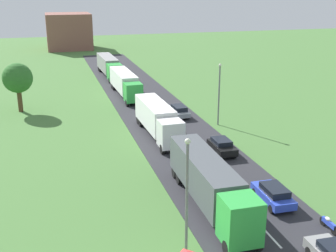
{
  "coord_description": "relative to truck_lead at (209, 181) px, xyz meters",
  "views": [
    {
      "loc": [
        -13.77,
        -13.16,
        16.38
      ],
      "look_at": [
        -1.32,
        30.51,
        1.54
      ],
      "focal_mm": 45.83,
      "sensor_mm": 36.0,
      "label": 1
    }
  ],
  "objects": [
    {
      "name": "car_fourth",
      "position": [
        4.99,
        23.82,
        -1.35
      ],
      "size": [
        1.99,
        4.52,
        1.48
      ],
      "color": "#8C939E",
      "rests_on": "road"
    },
    {
      "name": "tree_birch",
      "position": [
        -15.11,
        32.23,
        2.42
      ],
      "size": [
        4.01,
        4.01,
        6.67
      ],
      "color": "#513823",
      "rests_on": "ground"
    },
    {
      "name": "truck_lead",
      "position": [
        0.0,
        0.0,
        0.0
      ],
      "size": [
        2.65,
        13.58,
        3.66
      ],
      "color": "green",
      "rests_on": "road"
    },
    {
      "name": "lamppost_lead",
      "position": [
        -3.55,
        -5.23,
        2.21
      ],
      "size": [
        0.36,
        0.36,
        7.83
      ],
      "color": "slate",
      "rests_on": "ground"
    },
    {
      "name": "lane_marking_centre",
      "position": [
        2.58,
        5.25,
        -2.12
      ],
      "size": [
        0.16,
        119.25,
        0.01
      ],
      "color": "white",
      "rests_on": "road"
    },
    {
      "name": "truck_fourth",
      "position": [
        0.17,
        53.03,
        -0.08
      ],
      "size": [
        2.85,
        14.06,
        3.54
      ],
      "color": "green",
      "rests_on": "road"
    },
    {
      "name": "lamppost_second",
      "position": [
        8.66,
        19.22,
        2.1
      ],
      "size": [
        0.36,
        0.36,
        7.62
      ],
      "color": "slate",
      "rests_on": "ground"
    },
    {
      "name": "car_second",
      "position": [
        5.09,
        -0.9,
        -1.34
      ],
      "size": [
        1.99,
        4.31,
        1.49
      ],
      "color": "blue",
      "rests_on": "road"
    },
    {
      "name": "truck_second",
      "position": [
        0.39,
        17.16,
        -0.04
      ],
      "size": [
        2.73,
        11.92,
        3.64
      ],
      "color": "white",
      "rests_on": "road"
    },
    {
      "name": "truck_third",
      "position": [
        0.3,
        36.92,
        -0.07
      ],
      "size": [
        2.79,
        13.36,
        3.58
      ],
      "color": "green",
      "rests_on": "road"
    },
    {
      "name": "road",
      "position": [
        2.58,
        9.88,
        -2.15
      ],
      "size": [
        10.0,
        140.0,
        0.06
      ],
      "primitive_type": "cube",
      "color": "#2B2B30",
      "rests_on": "ground"
    },
    {
      "name": "distant_building",
      "position": [
        -4.62,
        94.02,
        2.54
      ],
      "size": [
        11.74,
        12.36,
        9.44
      ],
      "primitive_type": "cube",
      "color": "brown",
      "rests_on": "ground"
    },
    {
      "name": "car_third",
      "position": [
        5.33,
        10.07,
        -1.34
      ],
      "size": [
        1.94,
        3.98,
        1.48
      ],
      "color": "black",
      "rests_on": "road"
    },
    {
      "name": "motorcycle_courier",
      "position": [
        6.89,
        -5.5,
        -1.64
      ],
      "size": [
        0.28,
        1.94,
        0.91
      ],
      "color": "black",
      "rests_on": "road"
    }
  ]
}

